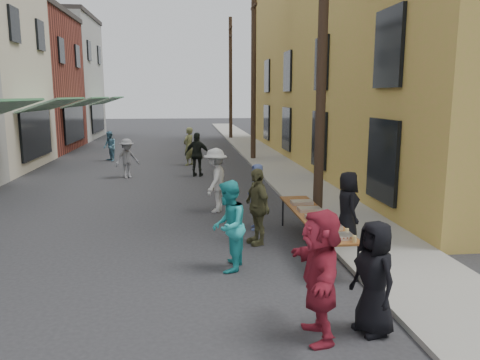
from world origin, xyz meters
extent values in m
plane|color=#28282B|center=(0.00, 0.00, 0.00)|extent=(120.00, 120.00, 0.00)
cube|color=gray|center=(5.00, 15.00, 0.05)|extent=(2.20, 60.00, 0.10)
cube|color=maroon|center=(-10.00, 21.00, 4.00)|extent=(8.00, 8.00, 8.00)
cube|color=gray|center=(-10.00, 29.00, 4.50)|extent=(8.00, 8.00, 9.00)
cube|color=gold|center=(11.10, 14.00, 5.00)|extent=(10.00, 28.00, 10.00)
cylinder|color=#2D2116|center=(4.30, 3.00, 4.50)|extent=(0.26, 0.26, 9.00)
cylinder|color=#2D2116|center=(4.30, 15.00, 4.50)|extent=(0.26, 0.26, 9.00)
cylinder|color=#2D2116|center=(4.30, 27.00, 4.50)|extent=(0.26, 0.26, 9.00)
cube|color=brown|center=(3.56, 0.71, 0.73)|extent=(0.70, 4.00, 0.04)
cylinder|color=black|center=(3.27, -1.17, 0.35)|extent=(0.04, 0.04, 0.71)
cylinder|color=black|center=(3.85, -1.17, 0.35)|extent=(0.04, 0.04, 0.71)
cylinder|color=black|center=(3.27, 2.59, 0.35)|extent=(0.04, 0.04, 0.71)
cylinder|color=black|center=(3.85, 2.59, 0.35)|extent=(0.04, 0.04, 0.71)
cube|color=maroon|center=(3.56, -0.94, 0.79)|extent=(0.50, 0.33, 0.08)
cube|color=#B2B2B7|center=(3.56, -0.29, 0.79)|extent=(0.50, 0.33, 0.08)
cube|color=tan|center=(3.56, 0.41, 0.79)|extent=(0.50, 0.33, 0.08)
cube|color=#B2B2B7|center=(3.56, 1.11, 0.79)|extent=(0.50, 0.33, 0.08)
cube|color=tan|center=(3.56, 1.81, 0.79)|extent=(0.50, 0.33, 0.08)
cylinder|color=#A57F26|center=(3.34, -1.24, 0.79)|extent=(0.07, 0.07, 0.08)
cylinder|color=#A57F26|center=(3.34, -1.14, 0.79)|extent=(0.07, 0.07, 0.08)
cylinder|color=#A57F26|center=(3.34, -1.04, 0.79)|extent=(0.07, 0.07, 0.08)
cylinder|color=tan|center=(3.76, -1.19, 0.81)|extent=(0.08, 0.08, 0.12)
imported|color=black|center=(3.40, -2.94, 0.81)|extent=(0.72, 0.91, 1.63)
imported|color=#455485|center=(2.53, 2.41, 0.82)|extent=(0.44, 0.63, 1.64)
imported|color=#2AAFB0|center=(1.60, -0.32, 0.87)|extent=(0.87, 1.00, 1.75)
imported|color=beige|center=(1.66, 4.30, 0.92)|extent=(1.02, 1.34, 1.84)
imported|color=brown|center=(2.39, 1.23, 0.86)|extent=(0.71, 1.09, 1.73)
imported|color=#9F2235|center=(2.60, -3.01, 0.92)|extent=(0.65, 1.73, 1.84)
imported|color=black|center=(4.35, 0.86, 0.89)|extent=(0.50, 0.77, 1.57)
imported|color=slate|center=(-1.53, 10.27, 0.80)|extent=(1.19, 1.06, 1.60)
imported|color=black|center=(1.31, 10.35, 0.91)|extent=(1.15, 0.74, 1.81)
imported|color=olive|center=(0.98, 13.52, 0.91)|extent=(0.75, 0.79, 1.82)
imported|color=teal|center=(-3.00, 15.42, 0.76)|extent=(0.88, 0.93, 1.52)
camera|label=1|loc=(0.83, -8.84, 3.31)|focal=35.00mm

